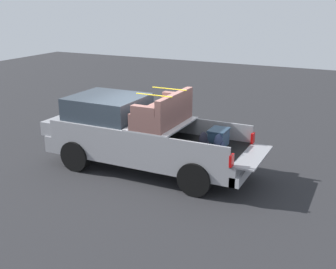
# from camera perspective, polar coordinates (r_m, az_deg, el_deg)

# --- Properties ---
(ground_plane) EXTENTS (40.00, 40.00, 0.00)m
(ground_plane) POSITION_cam_1_polar(r_m,az_deg,el_deg) (11.73, -2.64, -4.72)
(ground_plane) COLOR #262628
(pickup_truck) EXTENTS (6.05, 2.06, 2.23)m
(pickup_truck) POSITION_cam_1_polar(r_m,az_deg,el_deg) (11.57, -4.39, 0.14)
(pickup_truck) COLOR gray
(pickup_truck) RESTS_ON ground_plane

